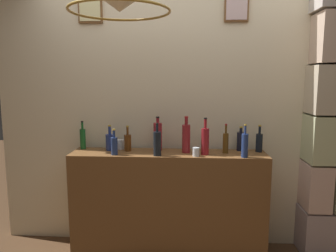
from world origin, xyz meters
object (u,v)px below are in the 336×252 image
at_px(liquor_bottle_mezcal, 245,145).
at_px(liquor_bottle_brandy, 259,142).
at_px(liquor_bottle_vermouth, 241,141).
at_px(glass_tumbler_rocks, 196,152).
at_px(liquor_bottle_sherry, 157,143).
at_px(liquor_bottle_bourbon, 83,138).
at_px(liquor_bottle_amaro, 128,142).
at_px(liquor_bottle_scotch, 205,141).
at_px(liquor_bottle_gin, 158,136).
at_px(glass_tumbler_highball, 120,144).
at_px(liquor_bottle_rye, 186,138).
at_px(liquor_bottle_port, 226,142).
at_px(liquor_bottle_whiskey, 110,142).
at_px(liquor_bottle_vodka, 114,145).

xyz_separation_m(liquor_bottle_mezcal, liquor_bottle_brandy, (0.17, 0.22, -0.02)).
bearing_deg(liquor_bottle_vermouth, glass_tumbler_rocks, -149.52).
bearing_deg(liquor_bottle_sherry, liquor_bottle_brandy, 12.25).
bearing_deg(liquor_bottle_bourbon, liquor_bottle_amaro, -7.42).
relative_size(liquor_bottle_scotch, liquor_bottle_sherry, 1.15).
height_order(liquor_bottle_gin, glass_tumbler_highball, liquor_bottle_gin).
bearing_deg(liquor_bottle_bourbon, liquor_bottle_rye, -5.43).
relative_size(liquor_bottle_mezcal, liquor_bottle_vermouth, 1.26).
height_order(liquor_bottle_port, liquor_bottle_whiskey, liquor_bottle_port).
bearing_deg(liquor_bottle_amaro, liquor_bottle_rye, -3.78).
relative_size(liquor_bottle_amaro, liquor_bottle_sherry, 0.83).
bearing_deg(liquor_bottle_sherry, liquor_bottle_whiskey, 158.82).
bearing_deg(glass_tumbler_rocks, liquor_bottle_port, 27.22).
distance_m(liquor_bottle_gin, liquor_bottle_vermouth, 0.77).
xyz_separation_m(liquor_bottle_bourbon, liquor_bottle_whiskey, (0.27, -0.04, -0.02)).
relative_size(liquor_bottle_rye, glass_tumbler_highball, 3.65).
height_order(liquor_bottle_vermouth, liquor_bottle_vodka, liquor_bottle_vodka).
xyz_separation_m(liquor_bottle_port, liquor_bottle_scotch, (-0.19, -0.07, 0.03)).
height_order(liquor_bottle_mezcal, liquor_bottle_brandy, liquor_bottle_mezcal).
relative_size(liquor_bottle_scotch, liquor_bottle_brandy, 1.32).
height_order(liquor_bottle_mezcal, liquor_bottle_whiskey, liquor_bottle_mezcal).
distance_m(liquor_bottle_amaro, glass_tumbler_rocks, 0.65).
xyz_separation_m(liquor_bottle_bourbon, liquor_bottle_vodka, (0.35, -0.21, -0.02)).
height_order(liquor_bottle_mezcal, liquor_bottle_vodka, liquor_bottle_mezcal).
bearing_deg(liquor_bottle_vodka, glass_tumbler_highball, 88.71).
bearing_deg(liquor_bottle_port, liquor_bottle_gin, 173.08).
relative_size(liquor_bottle_mezcal, liquor_bottle_bourbon, 1.06).
height_order(liquor_bottle_amaro, liquor_bottle_vodka, liquor_bottle_amaro).
bearing_deg(liquor_bottle_mezcal, liquor_bottle_whiskey, 170.75).
bearing_deg(liquor_bottle_whiskey, glass_tumbler_highball, 31.58).
bearing_deg(liquor_bottle_amaro, liquor_bottle_whiskey, 175.46).
bearing_deg(liquor_bottle_gin, liquor_bottle_rye, -16.29).
xyz_separation_m(liquor_bottle_rye, liquor_bottle_bourbon, (-0.97, 0.09, -0.03)).
distance_m(liquor_bottle_mezcal, liquor_bottle_vodka, 1.12).
bearing_deg(glass_tumbler_rocks, liquor_bottle_mezcal, -1.63).
relative_size(liquor_bottle_vermouth, glass_tumbler_highball, 2.51).
relative_size(liquor_bottle_amaro, liquor_bottle_whiskey, 0.99).
distance_m(liquor_bottle_vermouth, glass_tumbler_highball, 1.12).
distance_m(liquor_bottle_rye, glass_tumbler_highball, 0.63).
bearing_deg(liquor_bottle_amaro, liquor_bottle_brandy, 1.62).
xyz_separation_m(liquor_bottle_scotch, glass_tumbler_highball, (-0.78, 0.17, -0.08)).
relative_size(liquor_bottle_port, liquor_bottle_amaro, 1.12).
relative_size(liquor_bottle_brandy, glass_tumbler_highball, 2.74).
height_order(liquor_bottle_gin, liquor_bottle_sherry, liquor_bottle_gin).
bearing_deg(liquor_bottle_whiskey, liquor_bottle_vodka, -64.64).
bearing_deg(liquor_bottle_vermouth, liquor_bottle_sherry, -162.36).
bearing_deg(liquor_bottle_port, liquor_bottle_scotch, -159.15).
xyz_separation_m(liquor_bottle_bourbon, liquor_bottle_amaro, (0.44, -0.06, -0.02)).
distance_m(liquor_bottle_vodka, glass_tumbler_rocks, 0.71).
distance_m(liquor_bottle_brandy, liquor_bottle_gin, 0.92).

